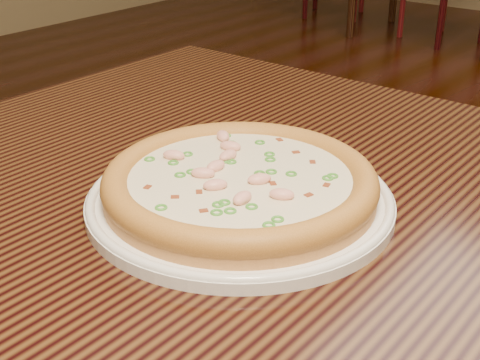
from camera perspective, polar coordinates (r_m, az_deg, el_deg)
The scene contains 3 objects.
hero_table at distance 0.72m, azimuth 10.19°, elevation -10.52°, with size 1.20×0.80×0.75m.
plate at distance 0.68m, azimuth 0.00°, elevation -1.61°, with size 0.31×0.31×0.02m.
pizza at distance 0.67m, azimuth -0.01°, elevation -0.22°, with size 0.28×0.28×0.03m.
Camera 1 is at (0.49, -0.75, 1.07)m, focal length 50.00 mm.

